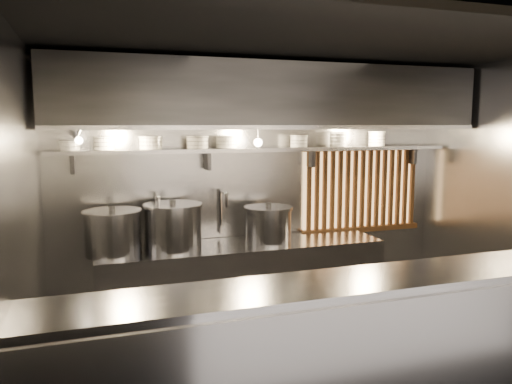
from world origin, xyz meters
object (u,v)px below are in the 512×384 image
stock_pot_left (113,232)px  heat_lamp (75,134)px  stock_pot_mid (173,227)px  stock_pot_right (268,224)px  pendant_bulb (258,142)px

stock_pot_left → heat_lamp: bearing=-136.8°
stock_pot_mid → stock_pot_right: stock_pot_mid is taller
heat_lamp → stock_pot_left: bearing=43.2°
stock_pot_left → stock_pot_mid: 0.58m
pendant_bulb → stock_pot_right: size_ratio=0.29×
stock_pot_mid → stock_pot_right: (1.00, -0.02, -0.04)m
pendant_bulb → stock_pot_mid: size_ratio=0.24×
stock_pot_left → stock_pot_right: (1.59, -0.02, -0.02)m
pendant_bulb → stock_pot_right: bearing=-48.9°
stock_pot_right → pendant_bulb: bearing=131.1°
pendant_bulb → heat_lamp: bearing=-169.0°
heat_lamp → stock_pot_left: heat_lamp is taller
pendant_bulb → stock_pot_left: bearing=-177.1°
pendant_bulb → stock_pot_left: size_ratio=0.27×
stock_pot_left → pendant_bulb: bearing=2.9°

